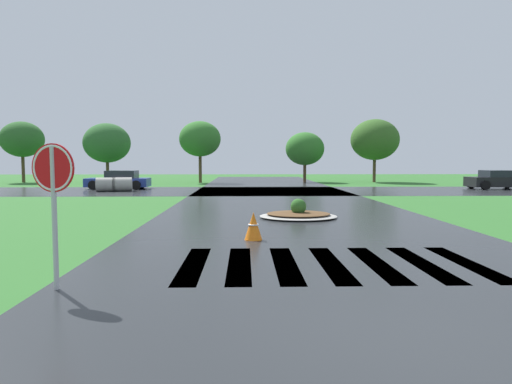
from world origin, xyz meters
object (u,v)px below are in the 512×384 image
at_px(car_blue_compact, 497,180).
at_px(car_white_sedan, 119,180).
at_px(traffic_cone, 253,226).
at_px(stop_sign, 53,182).
at_px(drainage_pipe_stack, 114,184).
at_px(median_island, 298,214).

bearing_deg(car_blue_compact, car_white_sedan, 175.91).
distance_m(car_white_sedan, traffic_cone, 22.49).
bearing_deg(traffic_cone, stop_sign, -126.53).
height_order(drainage_pipe_stack, traffic_cone, drainage_pipe_stack).
bearing_deg(median_island, traffic_cone, -111.18).
relative_size(stop_sign, car_blue_compact, 0.57).
distance_m(car_white_sedan, car_blue_compact, 26.80).
relative_size(car_blue_compact, drainage_pipe_stack, 1.70).
xyz_separation_m(stop_sign, car_white_sedan, (-5.98, 24.84, -1.09)).
distance_m(stop_sign, car_white_sedan, 25.57).
xyz_separation_m(car_blue_compact, drainage_pipe_stack, (-26.41, -1.70, -0.16)).
xyz_separation_m(car_white_sedan, traffic_cone, (9.17, -20.53, -0.26)).
height_order(median_island, traffic_cone, traffic_cone).
height_order(car_white_sedan, traffic_cone, car_white_sedan).
distance_m(drainage_pipe_stack, traffic_cone, 20.07).
height_order(median_island, car_white_sedan, car_white_sedan).
relative_size(median_island, car_blue_compact, 0.68).
xyz_separation_m(stop_sign, car_blue_compact, (20.81, 24.05, -1.08)).
bearing_deg(stop_sign, median_island, 76.42).
bearing_deg(median_island, car_blue_compact, 44.03).
distance_m(median_island, car_white_sedan, 19.50).
height_order(stop_sign, drainage_pipe_stack, stop_sign).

